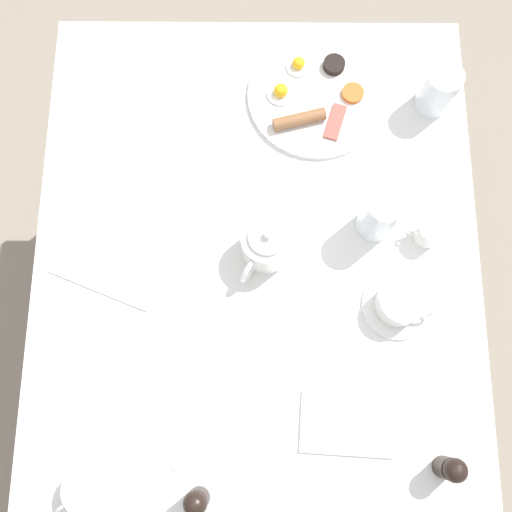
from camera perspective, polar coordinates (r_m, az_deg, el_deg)
name	(u,v)px	position (r m, az deg, el deg)	size (l,w,h in m)	color
ground_plane	(256,315)	(1.94, 0.00, -5.64)	(8.00, 8.00, 0.00)	gray
table	(256,266)	(1.30, 0.00, -1.00)	(0.92, 1.12, 0.73)	white
breakfast_plate	(314,95)	(1.37, 5.53, 14.99)	(0.30, 0.30, 0.04)	white
teapot_near	(266,244)	(1.19, 0.92, 1.16)	(0.11, 0.16, 0.11)	white
teacup_with_saucer_left	(90,488)	(1.21, -15.56, -20.55)	(0.14, 0.14, 0.06)	white
teacup_with_saucer_right	(399,303)	(1.22, 13.42, -4.41)	(0.14, 0.14, 0.06)	white
water_glass_tall	(438,90)	(1.37, 16.92, 14.91)	(0.08, 0.08, 0.11)	white
water_glass_short	(379,214)	(1.21, 11.62, 3.91)	(0.08, 0.08, 0.14)	white
creamer_jug	(427,233)	(1.27, 15.97, 2.16)	(0.08, 0.05, 0.06)	white
pepper_grinder	(450,469)	(1.20, 17.98, -18.75)	(0.04, 0.04, 0.10)	black
salt_grinder	(195,502)	(1.16, -5.80, -22.25)	(0.04, 0.04, 0.10)	black
napkin_folded	(346,424)	(1.20, 8.60, -15.54)	(0.19, 0.12, 0.01)	white
fork_by_plate	(181,424)	(1.20, -7.16, -15.59)	(0.03, 0.17, 0.00)	silver
knife_by_plate	(98,289)	(1.26, -14.83, -3.03)	(0.21, 0.09, 0.00)	silver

